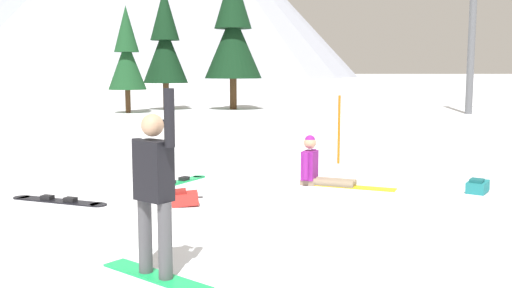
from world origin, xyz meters
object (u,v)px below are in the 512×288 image
object	(u,v)px
loose_snowboard_near_left	(59,200)
trail_marker_pole	(339,130)
snowboarder_midground	(318,168)
backpack_red	(184,198)
pine_tree_leaning	(165,43)
pine_tree_twin	(127,55)
pine_tree_young	(233,32)
backpack_teal	(478,186)
loose_snowboard_far_spare	(177,182)
snowboarder_foreground	(154,189)

from	to	relation	value
loose_snowboard_near_left	trail_marker_pole	bearing A→B (deg)	38.45
snowboarder_midground	backpack_red	size ratio (longest dim) A/B	3.30
pine_tree_leaning	pine_tree_twin	bearing A→B (deg)	-118.98
pine_tree_young	snowboarder_midground	bearing A→B (deg)	-82.68
loose_snowboard_near_left	pine_tree_leaning	world-z (taller)	pine_tree_leaning
backpack_red	pine_tree_young	size ratio (longest dim) A/B	0.07
pine_tree_young	trail_marker_pole	bearing A→B (deg)	-79.65
trail_marker_pole	pine_tree_leaning	bearing A→B (deg)	110.89
backpack_red	pine_tree_twin	xyz separation A→B (m)	(-5.91, 21.22, 2.92)
backpack_teal	trail_marker_pole	world-z (taller)	trail_marker_pole
loose_snowboard_near_left	loose_snowboard_far_spare	bearing A→B (deg)	43.34
loose_snowboard_far_spare	loose_snowboard_near_left	distance (m)	2.44
snowboarder_foreground	pine_tree_young	world-z (taller)	pine_tree_young
backpack_red	pine_tree_twin	world-z (taller)	pine_tree_twin
pine_tree_twin	loose_snowboard_far_spare	bearing A→B (deg)	-74.07
loose_snowboard_far_spare	trail_marker_pole	size ratio (longest dim) A/B	1.00
snowboarder_midground	pine_tree_leaning	bearing A→B (deg)	106.88
snowboarder_foreground	loose_snowboard_far_spare	world-z (taller)	snowboarder_foreground
loose_snowboard_far_spare	backpack_red	size ratio (longest dim) A/B	2.99
loose_snowboard_far_spare	snowboarder_foreground	bearing A→B (deg)	-83.90
backpack_red	backpack_teal	bearing A→B (deg)	11.73
loose_snowboard_near_left	pine_tree_leaning	bearing A→B (deg)	95.25
backpack_teal	loose_snowboard_near_left	bearing A→B (deg)	-173.58
pine_tree_twin	pine_tree_leaning	bearing A→B (deg)	61.02
loose_snowboard_near_left	pine_tree_young	world-z (taller)	pine_tree_young
pine_tree_young	pine_tree_leaning	xyz separation A→B (m)	(-3.86, -0.18, -0.64)
pine_tree_twin	loose_snowboard_near_left	bearing A→B (deg)	-79.90
pine_tree_young	backpack_teal	bearing A→B (deg)	-76.10
backpack_red	pine_tree_twin	distance (m)	22.22
snowboarder_midground	pine_tree_leaning	size ratio (longest dim) A/B	0.26
trail_marker_pole	loose_snowboard_near_left	bearing A→B (deg)	-141.55
snowboarder_midground	trail_marker_pole	world-z (taller)	trail_marker_pole
loose_snowboard_near_left	backpack_red	bearing A→B (deg)	-6.54
pine_tree_leaning	loose_snowboard_far_spare	bearing A→B (deg)	-79.84
snowboarder_midground	loose_snowboard_far_spare	xyz separation A→B (m)	(-2.79, 0.13, -0.31)
pine_tree_young	pine_tree_twin	distance (m)	6.32
snowboarder_midground	pine_tree_twin	world-z (taller)	pine_tree_twin
loose_snowboard_far_spare	loose_snowboard_near_left	size ratio (longest dim) A/B	0.88
backpack_teal	snowboarder_foreground	bearing A→B (deg)	-138.72
loose_snowboard_far_spare	backpack_red	distance (m)	1.97
backpack_teal	backpack_red	world-z (taller)	same
trail_marker_pole	pine_tree_twin	bearing A→B (deg)	118.26
backpack_teal	pine_tree_young	bearing A→B (deg)	103.90
pine_tree_leaning	pine_tree_twin	distance (m)	3.28
snowboarder_midground	loose_snowboard_far_spare	size ratio (longest dim) A/B	1.11
snowboarder_foreground	snowboarder_midground	world-z (taller)	snowboarder_foreground
loose_snowboard_far_spare	pine_tree_young	world-z (taller)	pine_tree_young
snowboarder_midground	trail_marker_pole	distance (m)	2.79
backpack_teal	pine_tree_twin	xyz separation A→B (m)	(-11.13, 20.13, 2.92)
loose_snowboard_far_spare	pine_tree_twin	distance (m)	20.29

